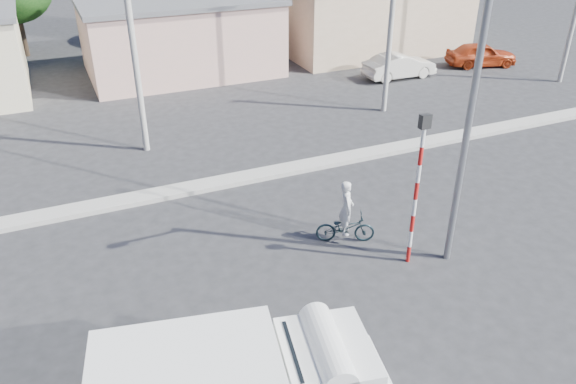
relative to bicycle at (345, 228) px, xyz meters
name	(u,v)px	position (x,y,z in m)	size (l,w,h in m)	color
ground_plane	(331,327)	(-2.08, -3.12, -0.45)	(120.00, 120.00, 0.00)	#272729
median	(226,181)	(-2.08, 4.88, -0.37)	(40.00, 0.80, 0.16)	#99968E
bicycle	(345,228)	(0.00, 0.00, 0.00)	(0.60, 1.71, 0.90)	black
cyclist	(346,216)	(0.00, 0.00, 0.39)	(0.61, 0.40, 1.67)	silver
car_cream	(399,66)	(10.38, 12.89, 0.21)	(1.40, 4.00, 1.32)	beige
car_red	(481,54)	(15.99, 12.95, 0.23)	(1.60, 3.97, 1.35)	#A73413
traffic_pole	(418,179)	(1.12, -1.62, 2.14)	(0.28, 0.18, 4.36)	red
streetlight	(469,89)	(2.06, -1.92, 4.51)	(2.34, 0.22, 9.00)	slate
building_row	(163,34)	(-0.98, 18.88, 1.68)	(37.80, 7.30, 4.44)	beige
utility_poles	(268,34)	(1.17, 8.88, 3.62)	(35.40, 0.24, 8.00)	#99968E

